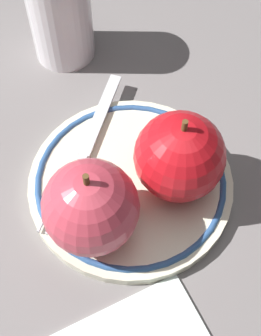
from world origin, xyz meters
TOP-DOWN VIEW (x-y plane):
  - ground_plane at (0.00, 0.00)m, footprint 2.00×2.00m
  - plate at (-0.02, -0.01)m, footprint 0.20×0.20m
  - apple_red_whole at (0.04, 0.01)m, footprint 0.08×0.08m
  - apple_second_whole at (-0.05, 0.01)m, footprint 0.08×0.08m
  - fork at (-0.00, -0.07)m, footprint 0.16×0.14m
  - drinking_glass at (-0.05, -0.21)m, footprint 0.07×0.07m

SIDE VIEW (x-z plane):
  - ground_plane at x=0.00m, z-range 0.00..0.00m
  - plate at x=-0.02m, z-range 0.00..0.02m
  - fork at x=0.00m, z-range 0.02..0.02m
  - drinking_glass at x=-0.05m, z-range 0.00..0.11m
  - apple_red_whole at x=0.04m, z-range 0.01..0.10m
  - apple_second_whole at x=-0.05m, z-range 0.01..0.10m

